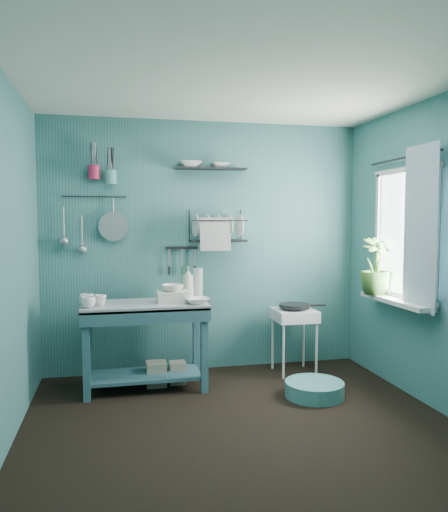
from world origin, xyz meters
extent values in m
plane|color=black|center=(0.00, 0.00, 0.00)|extent=(3.20, 3.20, 0.00)
plane|color=silver|center=(0.00, 0.00, 2.50)|extent=(3.20, 3.20, 0.00)
plane|color=#346A69|center=(0.00, 1.50, 1.25)|extent=(3.20, 0.00, 3.20)
plane|color=#346A69|center=(0.00, -1.50, 1.25)|extent=(3.20, 0.00, 3.20)
plane|color=#346A69|center=(-1.60, 0.00, 1.25)|extent=(0.00, 3.00, 3.00)
plane|color=#346A69|center=(1.60, 0.00, 1.25)|extent=(0.00, 3.00, 3.00)
cube|color=#305A66|center=(-0.64, 1.01, 0.39)|extent=(1.15, 0.65, 0.78)
imported|color=white|center=(-1.12, 0.85, 0.83)|extent=(0.12, 0.12, 0.10)
imported|color=white|center=(-1.02, 0.95, 0.83)|extent=(0.14, 0.14, 0.09)
imported|color=white|center=(-1.14, 1.01, 0.83)|extent=(0.17, 0.17, 0.10)
cube|color=silver|center=(-0.39, 0.99, 0.83)|extent=(0.28, 0.22, 0.10)
imported|color=white|center=(-0.39, 0.99, 0.91)|extent=(0.20, 0.19, 0.06)
imported|color=silver|center=(-0.22, 1.21, 0.93)|extent=(0.12, 0.12, 0.30)
cylinder|color=silver|center=(-0.12, 1.23, 0.92)|extent=(0.09, 0.09, 0.28)
imported|color=white|center=(-0.19, 0.86, 0.81)|extent=(0.22, 0.22, 0.05)
cube|color=silver|center=(0.83, 1.16, 0.32)|extent=(0.43, 0.43, 0.63)
cylinder|color=black|center=(0.83, 1.16, 0.67)|extent=(0.30, 0.30, 0.03)
cube|color=black|center=(-0.24, 1.47, 1.24)|extent=(0.32, 0.04, 0.03)
cube|color=black|center=(0.10, 1.37, 1.46)|extent=(0.57, 0.28, 0.32)
cube|color=black|center=(0.04, 1.40, 2.02)|extent=(0.71, 0.22, 0.01)
imported|color=white|center=(-0.17, 1.40, 2.05)|extent=(0.24, 0.24, 0.06)
imported|color=white|center=(0.13, 1.40, 2.01)|extent=(0.21, 0.21, 0.05)
cylinder|color=#B62145|center=(-1.08, 1.42, 1.97)|extent=(0.11, 0.11, 0.13)
cylinder|color=teal|center=(-0.92, 1.42, 1.92)|extent=(0.11, 0.11, 0.13)
cylinder|color=#979A9E|center=(-0.91, 1.45, 1.46)|extent=(0.28, 0.03, 0.28)
cylinder|color=#979A9E|center=(-1.36, 1.46, 1.49)|extent=(0.01, 0.01, 0.30)
cylinder|color=#979A9E|center=(-1.20, 1.46, 1.41)|extent=(0.01, 0.01, 0.30)
cylinder|color=black|center=(-1.08, 1.47, 1.74)|extent=(0.60, 0.01, 0.01)
plane|color=white|center=(1.59, 0.45, 1.40)|extent=(0.00, 1.10, 1.10)
cube|color=silver|center=(1.50, 0.45, 0.81)|extent=(0.16, 0.95, 0.04)
plane|color=silver|center=(1.52, 0.15, 1.45)|extent=(0.00, 1.35, 1.35)
cylinder|color=black|center=(1.54, 0.45, 2.05)|extent=(0.02, 1.05, 0.02)
imported|color=#335D25|center=(1.47, 0.74, 1.09)|extent=(0.36, 0.36, 0.53)
cube|color=gray|center=(-0.54, 1.06, 0.11)|extent=(0.18, 0.18, 0.22)
cube|color=gray|center=(-0.34, 1.09, 0.10)|extent=(0.15, 0.15, 0.20)
cylinder|color=teal|center=(0.76, 0.47, 0.07)|extent=(0.51, 0.51, 0.13)
camera|label=1|loc=(-0.90, -3.45, 1.52)|focal=35.00mm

